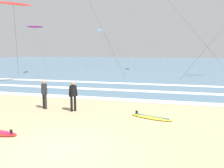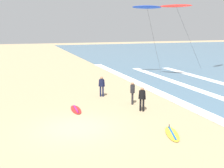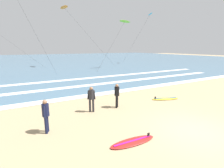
{
  "view_description": "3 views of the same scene",
  "coord_description": "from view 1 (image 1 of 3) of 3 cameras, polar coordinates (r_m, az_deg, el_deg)",
  "views": [
    {
      "loc": [
        3.58,
        -6.82,
        3.26
      ],
      "look_at": [
        0.6,
        4.37,
        1.6
      ],
      "focal_mm": 38.1,
      "sensor_mm": 36.0,
      "label": 1
    },
    {
      "loc": [
        14.34,
        -2.81,
        5.4
      ],
      "look_at": [
        0.16,
        2.01,
        2.33
      ],
      "focal_mm": 45.0,
      "sensor_mm": 36.0,
      "label": 2
    },
    {
      "loc": [
        -7.1,
        -4.6,
        3.92
      ],
      "look_at": [
        -1.68,
        5.21,
        1.5
      ],
      "focal_mm": 27.38,
      "sensor_mm": 36.0,
      "label": 3
    }
  ],
  "objects": [
    {
      "name": "surfer_left_near",
      "position": [
        12.81,
        -9.32,
        -2.3
      ],
      "size": [
        0.41,
        0.43,
        1.6
      ],
      "color": "black",
      "rests_on": "ground"
    },
    {
      "name": "kite_magenta_low_near",
      "position": [
        49.67,
        -17.97,
        12.9
      ],
      "size": [
        5.68,
        4.21,
        7.95
      ],
      "color": "#CC2384",
      "rests_on": "ground"
    },
    {
      "name": "kite_red_far_left",
      "position": [
        24.31,
        -22.56,
        17.28
      ],
      "size": [
        6.81,
        8.93,
        7.63
      ],
      "color": "red",
      "rests_on": "ground"
    },
    {
      "name": "wave_foam_shoreline",
      "position": [
        15.72,
        2.36,
        -3.76
      ],
      "size": [
        49.87,
        1.01,
        0.01
      ],
      "primitive_type": "cube",
      "color": "white",
      "rests_on": "ocean_surface"
    },
    {
      "name": "surfboard_right_spare",
      "position": [
        11.74,
        9.47,
        -7.83
      ],
      "size": [
        2.18,
        1.26,
        0.25
      ],
      "color": "yellow",
      "rests_on": "ground"
    },
    {
      "name": "wave_foam_outer_break",
      "position": [
        23.06,
        7.54,
        -0.0
      ],
      "size": [
        38.36,
        0.95,
        0.01
      ],
      "primitive_type": "cube",
      "color": "white",
      "rests_on": "ocean_surface"
    },
    {
      "name": "wave_foam_mid_break",
      "position": [
        19.41,
        2.36,
        -1.47
      ],
      "size": [
        37.39,
        0.91,
        0.01
      ],
      "primitive_type": "cube",
      "color": "white",
      "rests_on": "ocean_surface"
    },
    {
      "name": "surfer_left_far",
      "position": [
        13.68,
        -15.93,
        -1.84
      ],
      "size": [
        0.49,
        0.32,
        1.6
      ],
      "color": "#232328",
      "rests_on": "ground"
    },
    {
      "name": "ocean_surface",
      "position": [
        59.81,
        11.48,
        4.87
      ],
      "size": [
        140.0,
        90.0,
        0.01
      ],
      "primitive_type": "cube",
      "color": "slate",
      "rests_on": "ground"
    },
    {
      "name": "ground_plane",
      "position": [
        8.36,
        -12.2,
        -14.96
      ],
      "size": [
        160.0,
        160.0,
        0.0
      ],
      "primitive_type": "plane",
      "color": "tan"
    },
    {
      "name": "kite_white_mid_center",
      "position": [
        46.35,
        -2.64,
        12.65
      ],
      "size": [
        8.5,
        7.16,
        7.16
      ],
      "color": "white",
      "rests_on": "ground"
    }
  ]
}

